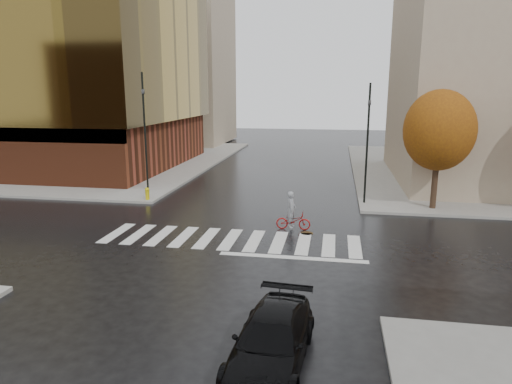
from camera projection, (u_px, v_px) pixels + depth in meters
The scene contains 12 objects.
ground at pixel (228, 243), 20.10m from camera, with size 120.00×120.00×0.00m, color black.
sidewalk_nw at pixel (66, 159), 43.81m from camera, with size 30.00×30.00×0.15m, color gray.
crosswalk at pixel (230, 239), 20.58m from camera, with size 12.00×3.00×0.01m, color silver.
office_glass at pixel (26, 70), 39.28m from camera, with size 27.00×19.00×16.00m.
building_nw_far at pixel (170, 60), 56.12m from camera, with size 14.00×12.00×20.00m, color gray.
tree_ne_a at pixel (439, 130), 24.55m from camera, with size 3.80×3.80×6.50m.
sedan at pixel (271, 340), 11.14m from camera, with size 1.75×4.30×1.25m, color black.
cyclist at pixel (293, 217), 21.93m from camera, with size 1.66×0.65×1.88m.
traffic_light_nw at pixel (145, 124), 29.04m from camera, with size 0.23×0.21×7.53m.
traffic_light_ne at pixel (368, 137), 25.86m from camera, with size 0.20×0.21×6.83m.
fire_hydrant at pixel (147, 193), 27.32m from camera, with size 0.26×0.26×0.74m.
manhole at pixel (307, 233), 21.46m from camera, with size 0.60×0.60×0.01m, color #49351A.
Camera 1 is at (4.53, -18.62, 6.62)m, focal length 32.00 mm.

